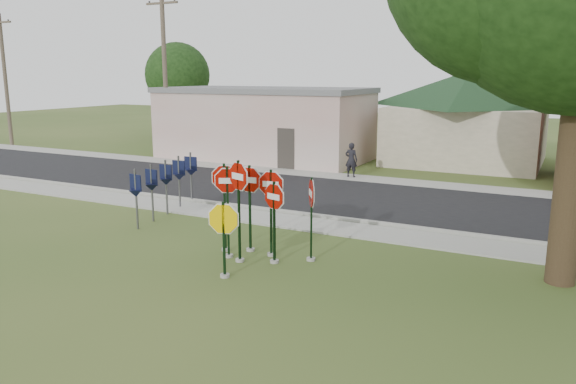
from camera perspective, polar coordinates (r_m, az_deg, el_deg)
The scene contains 20 objects.
ground at distance 14.28m, azimuth -6.63°, elevation -8.66°, with size 120.00×120.00×0.00m, color #344F1D.
sidewalk_near at distance 18.85m, azimuth 2.70°, elevation -3.37°, with size 60.00×1.60×0.06m, color #97978F.
road at distance 22.91m, azimuth 7.38°, elevation -0.72°, with size 60.00×7.00×0.04m, color black.
sidewalk_far at distance 26.91m, azimuth 10.51°, elevation 1.09°, with size 60.00×1.60×0.06m, color #97978F.
curb at distance 19.73m, azimuth 3.91°, elevation -2.57°, with size 60.00×0.20×0.14m, color #97978F.
stop_sign_center at distance 14.92m, azimuth -5.03°, elevation -0.41°, with size 1.00×0.41×2.89m.
stop_sign_yellow at distance 13.95m, azimuth -6.55°, elevation -3.95°, with size 1.04×0.32×2.05m.
stop_sign_left at distance 15.36m, azimuth -6.15°, elevation -0.82°, with size 0.87×0.46×2.66m.
stop_sign_right at distance 14.87m, azimuth -1.41°, elevation -2.08°, with size 0.95×0.31×2.33m.
stop_sign_back_right at distance 15.41m, azimuth -1.74°, elevation -0.97°, with size 0.98×0.24×2.55m.
stop_sign_back_left at distance 15.86m, azimuth -3.90°, elevation -0.46°, with size 1.02×0.24×2.60m.
stop_sign_far_right at distance 15.03m, azimuth 2.39°, elevation -1.60°, with size 0.60×0.91×2.42m.
stop_sign_far_left at distance 15.94m, azimuth -6.46°, elevation -0.36°, with size 0.90×0.46×2.65m.
route_sign_row at distance 20.57m, azimuth -12.28°, elevation 1.08°, with size 1.43×4.63×2.00m.
building_stucco at distance 33.54m, azimuth -2.42°, elevation 7.06°, with size 12.20×6.20×4.20m.
building_house at distance 33.54m, azimuth 17.95°, elevation 9.06°, with size 11.60×11.60×6.20m.
utility_pole_near at distance 33.95m, azimuth -12.39°, elevation 11.62°, with size 2.20×0.26×9.50m.
utility_pole_far at distance 44.17m, azimuth -26.79°, elevation 10.32°, with size 2.20×0.26×9.00m.
bg_tree_left at distance 44.57m, azimuth -11.16°, elevation 11.57°, with size 4.90×4.90×7.35m.
pedestrian at distance 27.44m, azimuth 6.44°, elevation 3.27°, with size 0.61×0.40×1.68m, color black.
Camera 1 is at (7.51, -11.06, 5.01)m, focal length 35.00 mm.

